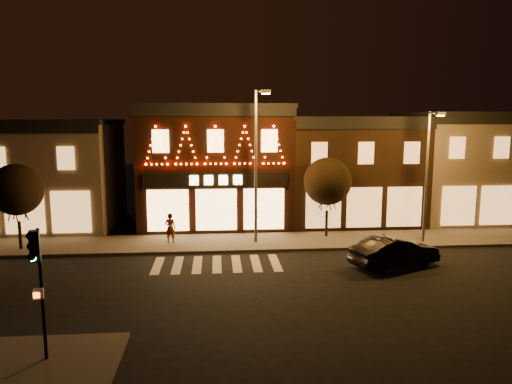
{
  "coord_description": "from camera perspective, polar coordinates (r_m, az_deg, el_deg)",
  "views": [
    {
      "loc": [
        0.01,
        -19.78,
        7.38
      ],
      "look_at": [
        2.0,
        4.0,
        3.71
      ],
      "focal_mm": 33.72,
      "sensor_mm": 36.0,
      "label": 1
    }
  ],
  "objects": [
    {
      "name": "sidewalk_far",
      "position": [
        28.79,
        -0.68,
        -5.96
      ],
      "size": [
        44.0,
        4.0,
        0.15
      ],
      "primitive_type": "cube",
      "color": "#47423D",
      "rests_on": "ground"
    },
    {
      "name": "building_right_a",
      "position": [
        35.27,
        10.85,
        2.7
      ],
      "size": [
        9.2,
        8.28,
        7.5
      ],
      "color": "black",
      "rests_on": "ground"
    },
    {
      "name": "tree_left",
      "position": [
        29.49,
        -26.53,
        0.25
      ],
      "size": [
        2.86,
        2.86,
        4.78
      ],
      "rotation": [
        0.0,
        0.0,
        0.22
      ],
      "color": "black",
      "rests_on": "sidewalk_far"
    },
    {
      "name": "building_left",
      "position": [
        36.38,
        -25.74,
        2.01
      ],
      "size": [
        12.2,
        8.28,
        7.3
      ],
      "color": "#6B5C4C",
      "rests_on": "ground"
    },
    {
      "name": "streetlamp_mid",
      "position": [
        27.47,
        0.14,
        4.44
      ],
      "size": [
        0.78,
        2.02,
        8.81
      ],
      "rotation": [
        0.0,
        0.0,
        -0.22
      ],
      "color": "#59595E",
      "rests_on": "sidewalk_far"
    },
    {
      "name": "tree_right",
      "position": [
        29.64,
        8.47,
        1.25
      ],
      "size": [
        2.92,
        2.92,
        4.88
      ],
      "rotation": [
        0.0,
        0.0,
        0.22
      ],
      "color": "black",
      "rests_on": "sidewalk_far"
    },
    {
      "name": "streetlamp_right",
      "position": [
        29.43,
        19.78,
        2.85
      ],
      "size": [
        0.49,
        1.74,
        7.62
      ],
      "rotation": [
        0.0,
        0.0,
        0.06
      ],
      "color": "#59595E",
      "rests_on": "sidewalk_far"
    },
    {
      "name": "traffic_signal_near",
      "position": [
        15.61,
        -24.48,
        -8.33
      ],
      "size": [
        0.33,
        0.43,
        4.05
      ],
      "rotation": [
        0.0,
        0.0,
        0.21
      ],
      "color": "black",
      "rests_on": "sidewalk_near"
    },
    {
      "name": "ground",
      "position": [
        21.11,
        -4.61,
        -11.75
      ],
      "size": [
        120.0,
        120.0,
        0.0
      ],
      "primitive_type": "plane",
      "color": "black",
      "rests_on": "ground"
    },
    {
      "name": "pedestrian",
      "position": [
        28.59,
        -10.13,
        -4.22
      ],
      "size": [
        0.72,
        0.56,
        1.77
      ],
      "primitive_type": "imported",
      "rotation": [
        0.0,
        0.0,
        2.91
      ],
      "color": "gray",
      "rests_on": "sidewalk_far"
    },
    {
      "name": "building_pulp",
      "position": [
        33.91,
        -4.8,
        3.27
      ],
      "size": [
        10.2,
        8.34,
        8.3
      ],
      "color": "black",
      "rests_on": "ground"
    },
    {
      "name": "building_right_b",
      "position": [
        38.66,
        23.83,
        2.85
      ],
      "size": [
        9.2,
        8.28,
        7.8
      ],
      "color": "#6B5C4C",
      "rests_on": "ground"
    },
    {
      "name": "dark_sedan",
      "position": [
        25.24,
        16.11,
        -6.82
      ],
      "size": [
        4.88,
        3.06,
        1.52
      ],
      "primitive_type": "imported",
      "rotation": [
        0.0,
        0.0,
        1.91
      ],
      "color": "black",
      "rests_on": "ground"
    }
  ]
}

